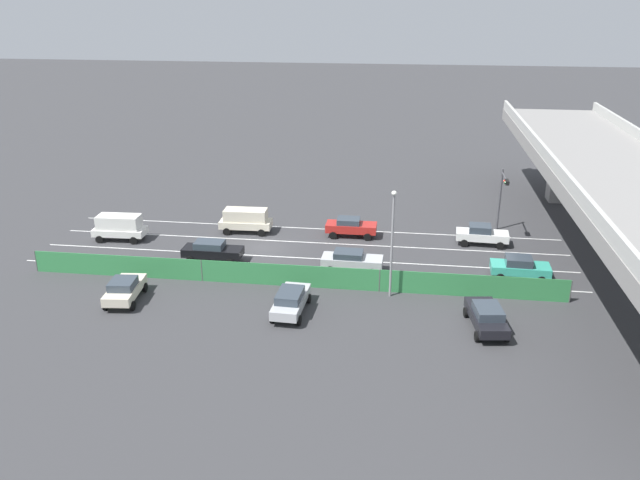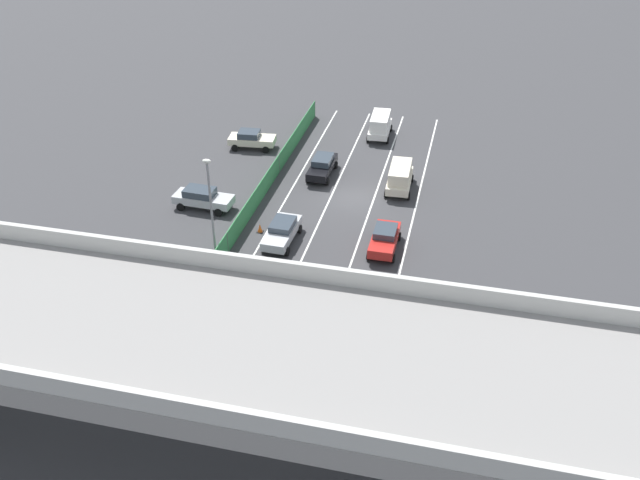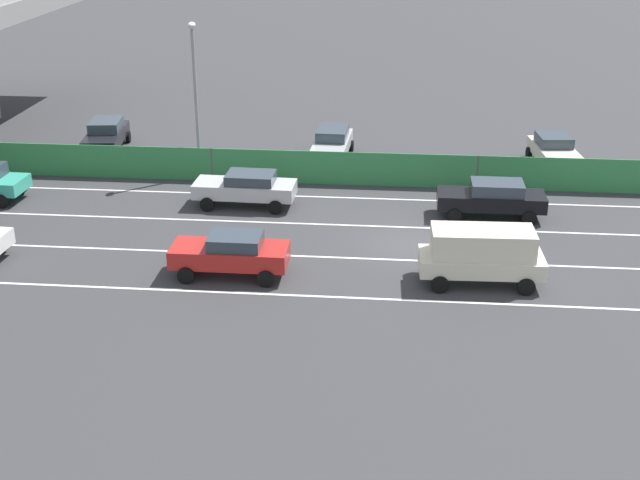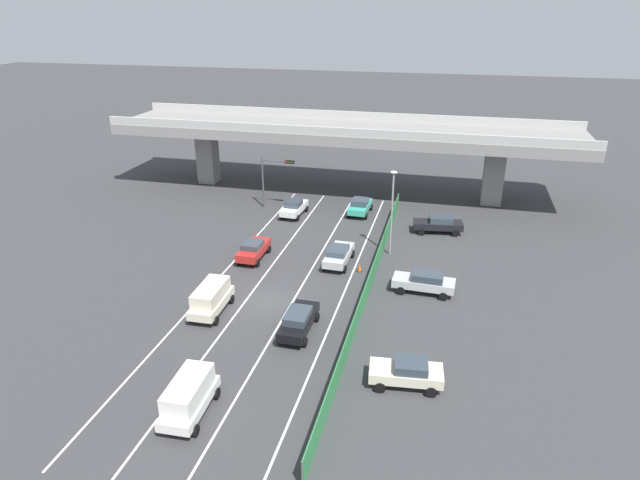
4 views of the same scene
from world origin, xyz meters
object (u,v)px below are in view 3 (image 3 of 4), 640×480
at_px(car_van_cream, 482,253).
at_px(parked_sedan_dark, 106,134).
at_px(car_sedan_black, 492,197).
at_px(traffic_cone, 272,185).
at_px(parked_sedan_cream, 554,150).
at_px(car_sedan_silver, 246,187).
at_px(parked_wagon_silver, 332,142).
at_px(street_lamp, 195,86).
at_px(car_sedan_red, 231,253).

xyz_separation_m(car_van_cream, parked_sedan_dark, (15.05, 19.12, -0.28)).
xyz_separation_m(car_van_cream, car_sedan_black, (6.75, -1.04, -0.28)).
bearing_deg(traffic_cone, parked_sedan_dark, 59.54).
xyz_separation_m(car_sedan_black, parked_sedan_cream, (7.60, -3.87, -0.01)).
bearing_deg(parked_sedan_dark, car_sedan_black, -112.37).
relative_size(car_sedan_silver, parked_sedan_cream, 1.06).
relative_size(car_van_cream, parked_sedan_cream, 1.04).
height_order(parked_wagon_silver, street_lamp, street_lamp).
relative_size(parked_sedan_cream, street_lamp, 0.58).
height_order(car_van_cream, parked_sedan_cream, car_van_cream).
xyz_separation_m(parked_sedan_cream, parked_wagon_silver, (0.21, 11.53, 0.02)).
xyz_separation_m(car_sedan_silver, traffic_cone, (1.97, -0.90, -0.57)).
distance_m(car_sedan_silver, street_lamp, 6.22).
distance_m(car_sedan_red, traffic_cone, 9.35).
xyz_separation_m(car_sedan_red, car_sedan_black, (6.96, -10.26, 0.00)).
height_order(car_sedan_black, parked_sedan_dark, parked_sedan_dark).
bearing_deg(car_sedan_red, parked_sedan_cream, -44.14).
xyz_separation_m(car_sedan_red, car_van_cream, (0.21, -9.22, 0.28)).
relative_size(car_sedan_black, parked_sedan_cream, 1.07).
height_order(car_sedan_red, car_van_cream, car_van_cream).
bearing_deg(parked_wagon_silver, parked_sedan_cream, -91.05).
bearing_deg(car_sedan_black, car_sedan_red, 124.16).
distance_m(street_lamp, traffic_cone, 6.15).
xyz_separation_m(car_sedan_red, car_sedan_silver, (7.36, 0.73, -0.02)).
bearing_deg(street_lamp, parked_wagon_silver, -61.62).
distance_m(car_sedan_red, parked_sedan_dark, 18.19).
bearing_deg(car_van_cream, car_sedan_red, 91.30).
bearing_deg(car_sedan_silver, parked_sedan_dark, 49.29).
xyz_separation_m(car_sedan_black, traffic_cone, (2.37, 10.08, -0.59)).
relative_size(car_sedan_red, car_sedan_black, 0.93).
height_order(car_sedan_black, car_sedan_silver, car_sedan_black).
distance_m(car_sedan_black, car_sedan_silver, 10.99).
bearing_deg(car_sedan_red, car_sedan_black, -55.84).
bearing_deg(car_sedan_black, street_lamp, 72.74).
bearing_deg(parked_wagon_silver, car_sedan_red, 170.03).
xyz_separation_m(parked_wagon_silver, street_lamp, (-3.45, 6.38, 3.65)).
height_order(car_van_cream, car_sedan_silver, car_van_cream).
relative_size(parked_sedan_dark, traffic_cone, 7.03).
bearing_deg(parked_wagon_silver, car_sedan_silver, 155.84).
height_order(car_sedan_black, parked_sedan_cream, parked_sedan_cream).
height_order(car_sedan_red, traffic_cone, car_sedan_red).
xyz_separation_m(car_van_cream, street_lamp, (11.11, 13.00, 3.38)).
bearing_deg(traffic_cone, car_sedan_red, 178.92).
xyz_separation_m(car_sedan_red, traffic_cone, (9.33, -0.18, -0.59)).
xyz_separation_m(parked_sedan_cream, street_lamp, (-3.23, 17.91, 3.67)).
bearing_deg(car_sedan_red, car_van_cream, -88.70).
height_order(street_lamp, traffic_cone, street_lamp).
bearing_deg(parked_sedan_cream, car_sedan_black, 153.02).
distance_m(car_sedan_red, street_lamp, 12.49).
distance_m(car_sedan_black, parked_wagon_silver, 10.94).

